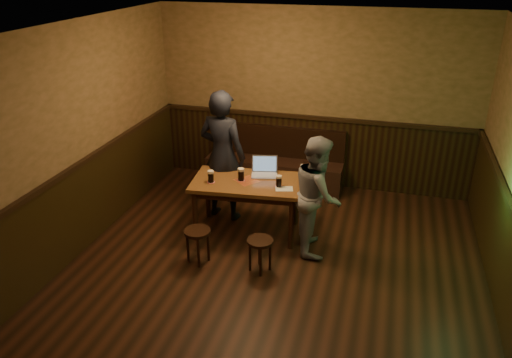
{
  "coord_description": "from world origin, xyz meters",
  "views": [
    {
      "loc": [
        1.15,
        -4.53,
        3.5
      ],
      "look_at": [
        -0.41,
        1.07,
        0.85
      ],
      "focal_mm": 35.0,
      "sensor_mm": 36.0,
      "label": 1
    }
  ],
  "objects": [
    {
      "name": "room",
      "position": [
        0.0,
        0.22,
        1.2
      ],
      "size": [
        5.04,
        6.04,
        2.84
      ],
      "color": "black",
      "rests_on": "ground"
    },
    {
      "name": "stool_left",
      "position": [
        -0.94,
        0.31,
        0.35
      ],
      "size": [
        0.43,
        0.43,
        0.44
      ],
      "rotation": [
        0.0,
        0.0,
        0.42
      ],
      "color": "black",
      "rests_on": "ground"
    },
    {
      "name": "laptop",
      "position": [
        -0.39,
        1.43,
        0.83
      ],
      "size": [
        0.4,
        0.35,
        0.24
      ],
      "rotation": [
        0.0,
        0.0,
        0.23
      ],
      "color": "silver",
      "rests_on": "pub_table"
    },
    {
      "name": "person_grey",
      "position": [
        0.4,
        1.01,
        0.76
      ],
      "size": [
        0.71,
        0.84,
        1.52
      ],
      "primitive_type": "imported",
      "rotation": [
        0.0,
        0.0,
        1.78
      ],
      "color": "gray",
      "rests_on": "ground"
    },
    {
      "name": "menu",
      "position": [
        -0.04,
        1.05,
        0.76
      ],
      "size": [
        0.25,
        0.2,
        0.0
      ],
      "primitive_type": "cube",
      "rotation": [
        0.0,
        0.0,
        0.27
      ],
      "color": "silver",
      "rests_on": "pub_table"
    },
    {
      "name": "stool_right",
      "position": [
        -0.15,
        0.33,
        0.34
      ],
      "size": [
        0.4,
        0.4,
        0.42
      ],
      "rotation": [
        0.0,
        0.0,
        0.32
      ],
      "color": "black",
      "rests_on": "ground"
    },
    {
      "name": "pint_right",
      "position": [
        -0.12,
        1.11,
        0.84
      ],
      "size": [
        0.1,
        0.1,
        0.15
      ],
      "color": "#AD1536",
      "rests_on": "pub_table"
    },
    {
      "name": "pint_mid",
      "position": [
        -0.64,
        1.16,
        0.85
      ],
      "size": [
        0.11,
        0.11,
        0.17
      ],
      "color": "#AD1536",
      "rests_on": "pub_table"
    },
    {
      "name": "pub_table",
      "position": [
        -0.56,
        1.17,
        0.66
      ],
      "size": [
        1.5,
        0.96,
        0.77
      ],
      "rotation": [
        0.0,
        0.0,
        0.1
      ],
      "color": "brown",
      "rests_on": "ground"
    },
    {
      "name": "pint_left",
      "position": [
        -1.0,
        1.0,
        0.84
      ],
      "size": [
        0.11,
        0.11,
        0.16
      ],
      "color": "#AD1536",
      "rests_on": "pub_table"
    },
    {
      "name": "person_suit",
      "position": [
        -1.02,
        1.52,
        0.93
      ],
      "size": [
        0.74,
        0.55,
        1.86
      ],
      "primitive_type": "imported",
      "rotation": [
        0.0,
        0.0,
        2.98
      ],
      "color": "black",
      "rests_on": "ground"
    },
    {
      "name": "bench",
      "position": [
        -0.56,
        2.75,
        0.31
      ],
      "size": [
        2.2,
        0.5,
        0.95
      ],
      "color": "black",
      "rests_on": "ground"
    }
  ]
}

